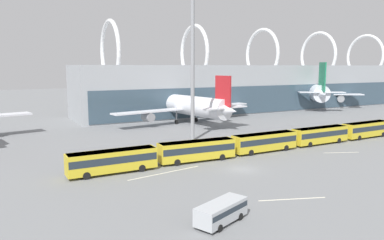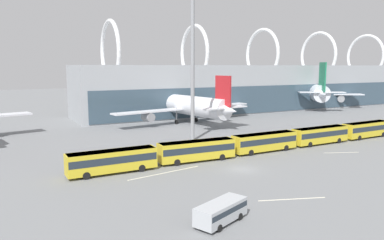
{
  "view_description": "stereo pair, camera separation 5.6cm",
  "coord_description": "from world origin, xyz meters",
  "px_view_note": "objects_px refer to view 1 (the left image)",
  "views": [
    {
      "loc": [
        -30.77,
        -42.61,
        14.62
      ],
      "look_at": [
        3.99,
        22.71,
        4.0
      ],
      "focal_mm": 35.0,
      "sensor_mm": 36.0,
      "label": 1
    },
    {
      "loc": [
        -30.72,
        -42.64,
        14.62
      ],
      "look_at": [
        3.99,
        22.71,
        4.0
      ],
      "focal_mm": 35.0,
      "sensor_mm": 36.0,
      "label": 2
    }
  ],
  "objects_px": {
    "shuttle_bus_2": "(265,141)",
    "service_van_foreground": "(221,211)",
    "shuttle_bus_3": "(320,134)",
    "shuttle_bus_1": "(197,149)",
    "floodlight_mast": "(193,47)",
    "shuttle_bus_0": "(112,160)",
    "airliner_at_gate_far": "(184,105)",
    "shuttle_bus_4": "(367,129)",
    "airliner_parked_remote": "(310,91)"
  },
  "relations": [
    {
      "from": "airliner_parked_remote",
      "to": "shuttle_bus_2",
      "type": "height_order",
      "value": "airliner_parked_remote"
    },
    {
      "from": "shuttle_bus_1",
      "to": "shuttle_bus_4",
      "type": "distance_m",
      "value": 40.37
    },
    {
      "from": "shuttle_bus_0",
      "to": "shuttle_bus_4",
      "type": "xyz_separation_m",
      "value": [
        53.82,
        1.0,
        0.0
      ]
    },
    {
      "from": "airliner_parked_remote",
      "to": "shuttle_bus_4",
      "type": "xyz_separation_m",
      "value": [
        -31.84,
        -47.26,
        -3.97
      ]
    },
    {
      "from": "service_van_foreground",
      "to": "shuttle_bus_2",
      "type": "bearing_deg",
      "value": -158.63
    },
    {
      "from": "service_van_foreground",
      "to": "floodlight_mast",
      "type": "relative_size",
      "value": 0.2
    },
    {
      "from": "shuttle_bus_0",
      "to": "shuttle_bus_2",
      "type": "xyz_separation_m",
      "value": [
        26.91,
        0.6,
        0.0
      ]
    },
    {
      "from": "service_van_foreground",
      "to": "shuttle_bus_3",
      "type": "bearing_deg",
      "value": -171.17
    },
    {
      "from": "shuttle_bus_1",
      "to": "floodlight_mast",
      "type": "xyz_separation_m",
      "value": [
        7.1,
        14.74,
        16.41
      ]
    },
    {
      "from": "shuttle_bus_0",
      "to": "floodlight_mast",
      "type": "distance_m",
      "value": 30.34
    },
    {
      "from": "shuttle_bus_2",
      "to": "service_van_foreground",
      "type": "relative_size",
      "value": 1.98
    },
    {
      "from": "shuttle_bus_0",
      "to": "shuttle_bus_1",
      "type": "xyz_separation_m",
      "value": [
        13.46,
        0.38,
        0.0
      ]
    },
    {
      "from": "shuttle_bus_1",
      "to": "shuttle_bus_4",
      "type": "xyz_separation_m",
      "value": [
        40.37,
        0.62,
        0.0
      ]
    },
    {
      "from": "shuttle_bus_2",
      "to": "service_van_foreground",
      "type": "bearing_deg",
      "value": -137.05
    },
    {
      "from": "shuttle_bus_2",
      "to": "airliner_at_gate_far",
      "type": "bearing_deg",
      "value": 84.27
    },
    {
      "from": "shuttle_bus_0",
      "to": "floodlight_mast",
      "type": "bearing_deg",
      "value": 35.69
    },
    {
      "from": "shuttle_bus_0",
      "to": "shuttle_bus_2",
      "type": "relative_size",
      "value": 1.0
    },
    {
      "from": "airliner_at_gate_far",
      "to": "shuttle_bus_2",
      "type": "distance_m",
      "value": 37.24
    },
    {
      "from": "floodlight_mast",
      "to": "shuttle_bus_1",
      "type": "bearing_deg",
      "value": -115.73
    },
    {
      "from": "airliner_at_gate_far",
      "to": "service_van_foreground",
      "type": "bearing_deg",
      "value": 146.16
    },
    {
      "from": "shuttle_bus_4",
      "to": "service_van_foreground",
      "type": "height_order",
      "value": "shuttle_bus_4"
    },
    {
      "from": "shuttle_bus_1",
      "to": "shuttle_bus_4",
      "type": "bearing_deg",
      "value": 3.54
    },
    {
      "from": "airliner_at_gate_far",
      "to": "shuttle_bus_4",
      "type": "bearing_deg",
      "value": -157.17
    },
    {
      "from": "shuttle_bus_4",
      "to": "floodlight_mast",
      "type": "distance_m",
      "value": 39.69
    },
    {
      "from": "shuttle_bus_0",
      "to": "service_van_foreground",
      "type": "height_order",
      "value": "shuttle_bus_0"
    },
    {
      "from": "airliner_parked_remote",
      "to": "service_van_foreground",
      "type": "relative_size",
      "value": 5.23
    },
    {
      "from": "airliner_at_gate_far",
      "to": "floodlight_mast",
      "type": "distance_m",
      "value": 27.98
    },
    {
      "from": "airliner_at_gate_far",
      "to": "shuttle_bus_4",
      "type": "distance_m",
      "value": 43.7
    },
    {
      "from": "shuttle_bus_1",
      "to": "airliner_at_gate_far",
      "type": "bearing_deg",
      "value": 68.54
    },
    {
      "from": "airliner_at_gate_far",
      "to": "shuttle_bus_3",
      "type": "relative_size",
      "value": 3.35
    },
    {
      "from": "airliner_at_gate_far",
      "to": "floodlight_mast",
      "type": "height_order",
      "value": "floodlight_mast"
    },
    {
      "from": "airliner_parked_remote",
      "to": "shuttle_bus_3",
      "type": "relative_size",
      "value": 2.64
    },
    {
      "from": "shuttle_bus_1",
      "to": "floodlight_mast",
      "type": "height_order",
      "value": "floodlight_mast"
    },
    {
      "from": "shuttle_bus_1",
      "to": "floodlight_mast",
      "type": "bearing_deg",
      "value": 66.93
    },
    {
      "from": "shuttle_bus_0",
      "to": "service_van_foreground",
      "type": "bearing_deg",
      "value": -78.95
    },
    {
      "from": "airliner_at_gate_far",
      "to": "service_van_foreground",
      "type": "distance_m",
      "value": 64.11
    },
    {
      "from": "airliner_at_gate_far",
      "to": "shuttle_bus_1",
      "type": "distance_m",
      "value": 40.88
    },
    {
      "from": "airliner_at_gate_far",
      "to": "shuttle_bus_0",
      "type": "xyz_separation_m",
      "value": [
        -30.12,
        -37.6,
        -2.78
      ]
    },
    {
      "from": "shuttle_bus_3",
      "to": "floodlight_mast",
      "type": "distance_m",
      "value": 29.43
    },
    {
      "from": "airliner_at_gate_far",
      "to": "shuttle_bus_0",
      "type": "height_order",
      "value": "airliner_at_gate_far"
    },
    {
      "from": "service_van_foreground",
      "to": "airliner_at_gate_far",
      "type": "bearing_deg",
      "value": -136.11
    },
    {
      "from": "service_van_foreground",
      "to": "floodlight_mast",
      "type": "xyz_separation_m",
      "value": [
        16.22,
        36.11,
        17.1
      ]
    },
    {
      "from": "shuttle_bus_0",
      "to": "shuttle_bus_4",
      "type": "height_order",
      "value": "same"
    },
    {
      "from": "shuttle_bus_2",
      "to": "shuttle_bus_4",
      "type": "xyz_separation_m",
      "value": [
        26.91,
        0.4,
        0.0
      ]
    },
    {
      "from": "airliner_parked_remote",
      "to": "shuttle_bus_0",
      "type": "xyz_separation_m",
      "value": [
        -85.66,
        -48.26,
        -3.97
      ]
    },
    {
      "from": "shuttle_bus_4",
      "to": "floodlight_mast",
      "type": "bearing_deg",
      "value": 155.19
    },
    {
      "from": "shuttle_bus_1",
      "to": "shuttle_bus_2",
      "type": "xyz_separation_m",
      "value": [
        13.46,
        0.22,
        0.0
      ]
    },
    {
      "from": "airliner_at_gate_far",
      "to": "shuttle_bus_0",
      "type": "relative_size",
      "value": 3.36
    },
    {
      "from": "shuttle_bus_0",
      "to": "shuttle_bus_1",
      "type": "bearing_deg",
      "value": 0.98
    },
    {
      "from": "shuttle_bus_3",
      "to": "shuttle_bus_4",
      "type": "distance_m",
      "value": 13.46
    }
  ]
}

